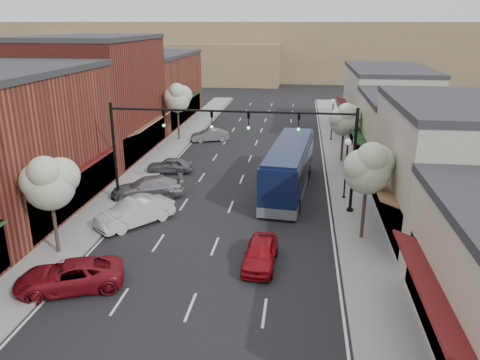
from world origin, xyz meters
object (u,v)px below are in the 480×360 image
(red_hatchback, at_px, (260,253))
(tree_right_far, at_px, (345,119))
(parked_car_c, at_px, (147,188))
(tree_right_near, at_px, (369,167))
(tree_left_far, at_px, (178,97))
(coach_bus, at_px, (289,167))
(parked_car_d, at_px, (170,165))
(lamp_post_far, at_px, (333,113))
(parked_car_e, at_px, (210,135))
(signal_mast_left, at_px, (147,139))
(signal_mast_right, at_px, (317,144))
(tree_left_near, at_px, (49,181))
(parked_car_b, at_px, (135,212))
(parked_car_a, at_px, (70,276))
(lamp_post_near, at_px, (347,159))

(red_hatchback, bearing_deg, tree_right_far, 76.31)
(parked_car_c, bearing_deg, tree_right_far, 108.34)
(tree_right_near, relative_size, parked_car_c, 1.16)
(tree_left_far, relative_size, coach_bus, 0.51)
(coach_bus, xyz_separation_m, parked_car_d, (-10.01, 3.30, -1.23))
(coach_bus, xyz_separation_m, parked_car_c, (-10.01, -2.63, -1.13))
(parked_car_c, bearing_deg, lamp_post_far, 125.03)
(parked_car_e, bearing_deg, signal_mast_left, -23.33)
(lamp_post_far, bearing_deg, parked_car_e, -171.54)
(parked_car_d, distance_m, parked_car_e, 11.21)
(tree_left_far, distance_m, parked_car_d, 11.85)
(signal_mast_right, distance_m, tree_right_far, 12.27)
(tree_left_near, xyz_separation_m, parked_car_b, (2.78, 4.39, -3.40))
(parked_car_b, xyz_separation_m, parked_car_e, (0.52, 21.77, -0.17))
(parked_car_b, bearing_deg, parked_car_a, -55.13)
(tree_left_near, bearing_deg, parked_car_c, 77.26)
(lamp_post_far, xyz_separation_m, parked_car_e, (-12.76, -1.90, -2.36))
(tree_left_near, height_order, parked_car_b, tree_left_near)
(parked_car_e, bearing_deg, tree_right_near, 9.75)
(red_hatchback, distance_m, parked_car_e, 27.00)
(signal_mast_left, distance_m, parked_car_b, 5.28)
(signal_mast_left, height_order, tree_left_far, signal_mast_left)
(signal_mast_right, xyz_separation_m, tree_left_near, (-13.87, -8.05, -0.40))
(red_hatchback, height_order, parked_car_d, red_hatchback)
(parked_car_b, distance_m, parked_car_e, 21.78)
(tree_right_far, distance_m, coach_bus, 9.68)
(lamp_post_near, height_order, lamp_post_far, same)
(lamp_post_near, relative_size, coach_bus, 0.37)
(tree_left_near, xyz_separation_m, parked_car_d, (2.05, 15.02, -3.58))
(coach_bus, relative_size, parked_car_b, 2.40)
(signal_mast_left, xyz_separation_m, tree_left_far, (-2.63, 17.95, -0.02))
(lamp_post_far, distance_m, coach_bus, 16.86)
(signal_mast_left, relative_size, lamp_post_far, 1.85)
(lamp_post_near, bearing_deg, tree_left_far, 136.11)
(lamp_post_near, xyz_separation_m, parked_car_b, (-13.28, -6.17, -2.18))
(tree_right_near, bearing_deg, parked_car_d, 142.86)
(signal_mast_right, bearing_deg, tree_left_near, -149.86)
(tree_right_near, xyz_separation_m, parked_car_a, (-14.32, -7.19, -3.76))
(tree_right_near, distance_m, red_hatchback, 7.71)
(tree_left_near, relative_size, lamp_post_far, 1.28)
(signal_mast_left, distance_m, parked_car_d, 8.04)
(red_hatchback, relative_size, parked_car_b, 0.81)
(lamp_post_far, distance_m, parked_car_b, 27.22)
(tree_right_far, xyz_separation_m, coach_bus, (-4.54, -8.29, -2.12))
(tree_left_far, height_order, parked_car_e, tree_left_far)
(lamp_post_far, distance_m, parked_car_d, 19.28)
(lamp_post_near, distance_m, red_hatchback, 11.69)
(lamp_post_far, bearing_deg, parked_car_c, -126.42)
(red_hatchback, height_order, parked_car_b, parked_car_b)
(tree_left_far, xyz_separation_m, parked_car_c, (2.05, -16.92, -3.86))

